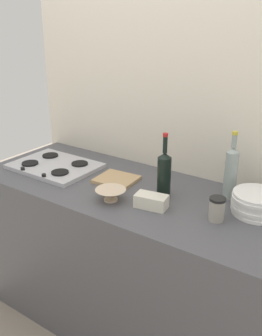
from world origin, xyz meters
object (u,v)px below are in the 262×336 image
at_px(mixing_bowl, 111,194).
at_px(butter_dish, 151,201).
at_px(wine_bottle_leftmost, 231,172).
at_px(plate_stack, 257,203).
at_px(condiment_jar_front, 217,209).
at_px(stovetop_hob, 55,166).
at_px(wine_bottle_mid_left, 164,174).
at_px(cutting_board, 117,179).

xyz_separation_m(mixing_bowl, butter_dish, (0.20, 0.05, -0.00)).
height_order(wine_bottle_leftmost, mixing_bowl, wine_bottle_leftmost).
bearing_deg(plate_stack, mixing_bowl, -156.02).
height_order(mixing_bowl, condiment_jar_front, condiment_jar_front).
height_order(stovetop_hob, mixing_bowl, mixing_bowl).
xyz_separation_m(plate_stack, condiment_jar_front, (-0.13, -0.17, 0.00)).
height_order(butter_dish, condiment_jar_front, condiment_jar_front).
relative_size(wine_bottle_mid_left, mixing_bowl, 2.18).
xyz_separation_m(plate_stack, wine_bottle_mid_left, (-0.44, -0.10, 0.07)).
height_order(wine_bottle_leftmost, cutting_board, wine_bottle_leftmost).
relative_size(plate_stack, condiment_jar_front, 2.13).
height_order(stovetop_hob, plate_stack, plate_stack).
xyz_separation_m(plate_stack, mixing_bowl, (-0.63, -0.28, -0.02)).
distance_m(stovetop_hob, wine_bottle_leftmost, 1.04).
relative_size(stovetop_hob, condiment_jar_front, 4.52).
bearing_deg(wine_bottle_mid_left, wine_bottle_leftmost, 33.08).
height_order(stovetop_hob, wine_bottle_leftmost, wine_bottle_leftmost).
distance_m(butter_dish, condiment_jar_front, 0.31).
bearing_deg(cutting_board, condiment_jar_front, -8.44).
bearing_deg(stovetop_hob, wine_bottle_leftmost, 11.93).
distance_m(wine_bottle_mid_left, cutting_board, 0.34).
bearing_deg(mixing_bowl, condiment_jar_front, 12.82).
bearing_deg(stovetop_hob, cutting_board, 7.64).
bearing_deg(plate_stack, wine_bottle_leftmost, 152.87).
relative_size(plate_stack, wine_bottle_mid_left, 0.70).
bearing_deg(mixing_bowl, stovetop_hob, 164.31).
distance_m(wine_bottle_leftmost, mixing_bowl, 0.60).
xyz_separation_m(stovetop_hob, cutting_board, (0.42, 0.06, -0.00)).
bearing_deg(wine_bottle_leftmost, cutting_board, -165.08).
distance_m(stovetop_hob, wine_bottle_mid_left, 0.75).
distance_m(plate_stack, wine_bottle_mid_left, 0.46).
bearing_deg(wine_bottle_mid_left, plate_stack, 12.20).
bearing_deg(butter_dish, cutting_board, 154.46).
bearing_deg(wine_bottle_leftmost, mixing_bowl, -142.02).
bearing_deg(wine_bottle_leftmost, butter_dish, -130.44).
bearing_deg(plate_stack, butter_dish, -152.13).
bearing_deg(condiment_jar_front, stovetop_hob, 178.00).
height_order(stovetop_hob, wine_bottle_mid_left, wine_bottle_mid_left).
xyz_separation_m(wine_bottle_leftmost, mixing_bowl, (-0.47, -0.37, -0.11)).
relative_size(stovetop_hob, wine_bottle_mid_left, 1.49).
bearing_deg(mixing_bowl, plate_stack, 23.98).
bearing_deg(wine_bottle_leftmost, condiment_jar_front, -81.04).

